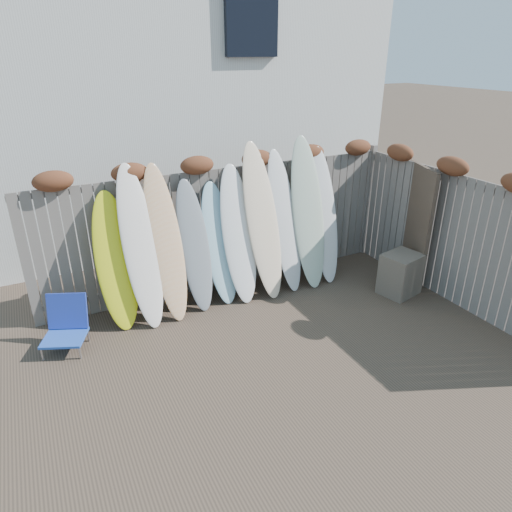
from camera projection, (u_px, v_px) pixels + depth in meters
name	position (u px, v px, depth m)	size (l,w,h in m)	color
ground	(298.00, 360.00, 5.91)	(80.00, 80.00, 0.00)	#493A2D
back_fence	(226.00, 218.00, 7.39)	(6.05, 0.28, 2.24)	slate
right_fence	(461.00, 234.00, 6.87)	(0.28, 4.40, 2.24)	slate
house	(168.00, 73.00, 10.07)	(8.50, 5.50, 6.33)	silver
beach_chair	(66.00, 324.00, 6.09)	(0.70, 0.72, 0.70)	blue
wooden_crate	(401.00, 274.00, 7.41)	(0.59, 0.49, 0.69)	#4E443B
lattice_panel	(410.00, 222.00, 7.74)	(0.06, 1.33, 2.00)	#4B352D
surfboard_0	(116.00, 262.00, 6.39)	(0.55, 0.07, 2.00)	yellow
surfboard_1	(140.00, 248.00, 6.40)	(0.49, 0.07, 2.37)	white
surfboard_2	(166.00, 244.00, 6.58)	(0.48, 0.07, 2.33)	#FFCC90
surfboard_3	(195.00, 246.00, 6.86)	(0.46, 0.07, 2.03)	gray
surfboard_4	(220.00, 244.00, 7.06)	(0.50, 0.07, 1.93)	#A2D4E7
surfboard_5	(238.00, 235.00, 7.08)	(0.52, 0.07, 2.19)	white
surfboard_6	(263.00, 222.00, 7.17)	(0.55, 0.07, 2.51)	beige
surfboard_7	(285.00, 222.00, 7.40)	(0.48, 0.07, 2.34)	silver
surfboard_8	(308.00, 213.00, 7.52)	(0.55, 0.07, 2.53)	beige
surfboard_9	(324.00, 216.00, 7.70)	(0.47, 0.07, 2.32)	silver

